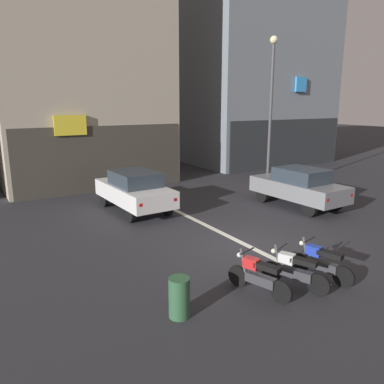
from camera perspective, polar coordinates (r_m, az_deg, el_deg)
ground_plane at (r=11.76m, az=8.55°, el=-8.11°), size 120.00×120.00×0.00m
lane_centre_line at (r=16.57m, az=-4.80°, el=-1.64°), size 0.20×18.00×0.01m
building_far_right at (r=29.38m, az=8.58°, el=17.15°), size 10.06×8.65×12.63m
car_white_crossing_near at (r=15.26m, az=-8.69°, el=0.36°), size 1.93×4.17×1.64m
car_grey_parked_kerbside at (r=16.39m, az=15.87°, el=0.89°), size 1.88×4.15×1.64m
street_lamp at (r=18.23m, az=11.87°, el=13.27°), size 0.36×0.36×7.18m
motorcycle_red_row_leftmost at (r=8.88m, az=10.01°, el=-12.29°), size 0.64×1.62×0.98m
motorcycle_white_row_left_mid at (r=9.32m, az=15.17°, el=-11.30°), size 0.74×1.57×0.98m
motorcycle_blue_row_centre at (r=9.95m, az=18.87°, el=-9.95°), size 0.60×1.63×0.98m
trash_bin at (r=7.94m, az=-1.93°, el=-15.65°), size 0.44×0.44×0.85m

